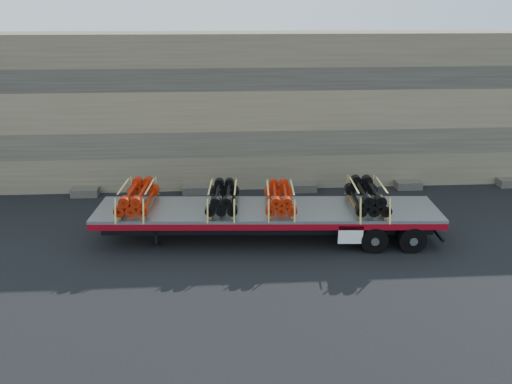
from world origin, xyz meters
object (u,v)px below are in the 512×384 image
(bundle_midrear, at_px, (280,198))
(bundle_midfront, at_px, (223,198))
(bundle_rear, at_px, (367,197))
(trailer, at_px, (267,224))
(bundle_front, at_px, (137,198))

(bundle_midrear, bearing_deg, bundle_midfront, 180.00)
(bundle_midfront, xyz_separation_m, bundle_rear, (5.18, -0.32, 0.04))
(trailer, distance_m, bundle_midfront, 1.89)
(bundle_front, relative_size, bundle_rear, 0.96)
(bundle_midfront, bearing_deg, bundle_rear, -0.00)
(bundle_front, height_order, bundle_rear, bundle_rear)
(trailer, height_order, bundle_midfront, bundle_midfront)
(trailer, height_order, bundle_rear, bundle_rear)
(bundle_front, bearing_deg, bundle_midrear, 0.00)
(bundle_front, height_order, bundle_midrear, bundle_front)
(trailer, xyz_separation_m, bundle_midrear, (0.46, -0.03, 1.00))
(bundle_midfront, bearing_deg, bundle_midrear, -0.00)
(bundle_front, bearing_deg, trailer, 0.00)
(bundle_midfront, bearing_deg, trailer, 0.00)
(trailer, xyz_separation_m, bundle_midfront, (-1.59, 0.10, 1.01))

